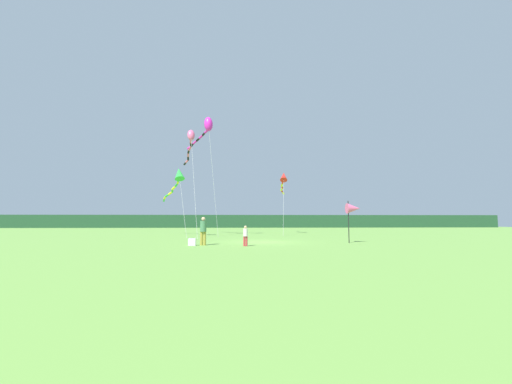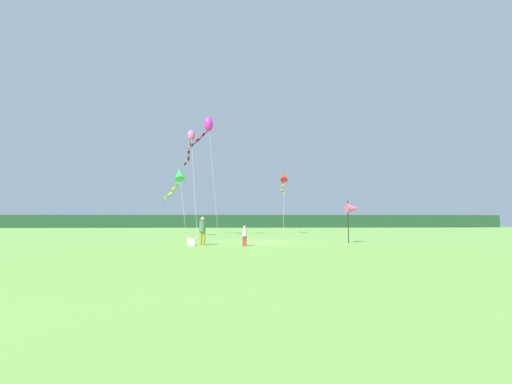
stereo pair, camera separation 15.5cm
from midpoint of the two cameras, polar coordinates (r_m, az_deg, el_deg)
The scene contains 10 objects.
ground_plane at distance 22.05m, azimuth 1.01°, elevation -9.00°, with size 120.00×120.00×0.00m, color #6B9E42.
distant_treeline at distance 66.96m, azimuth -1.63°, elevation -5.29°, with size 108.00×3.97×2.62m, color #1E4228.
person_adult at distance 19.43m, azimuth -9.40°, elevation -6.67°, with size 0.37×0.37×1.69m.
person_child at distance 18.53m, azimuth -1.84°, elevation -7.69°, with size 0.26×0.26×1.18m.
cooler_box at distance 19.37m, azimuth -11.34°, elevation -8.81°, with size 0.43×0.35×0.43m, color silver.
banner_flag_pole at distance 22.02m, azimuth 17.24°, elevation -2.89°, with size 0.90×0.70×2.78m.
kite_rainbow at distance 32.41m, azimuth -11.60°, elevation 8.86°, with size 3.02×10.39×10.31m.
kite_green at distance 31.04m, azimuth -13.80°, elevation 2.52°, with size 4.02×8.39×6.55m.
kite_magenta at distance 31.95m, azimuth -8.70°, elevation 11.51°, with size 3.81×5.38×11.55m.
kite_red at distance 35.83m, azimuth 5.15°, elevation 2.37°, with size 1.52×9.21×7.08m.
Camera 2 is at (-1.42, -21.95, 1.49)m, focal length 22.20 mm.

